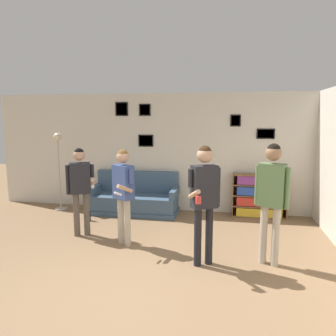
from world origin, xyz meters
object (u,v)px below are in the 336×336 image
Objects in this scene: person_player_foreground_center at (123,187)px; drinking_cup at (271,172)px; floor_lamp at (59,159)px; person_watcher_holding_cup at (204,192)px; bottle_on_floor at (89,215)px; bookshelf at (259,196)px; person_spectator_near_bookshelf at (272,191)px; person_player_foreground_left at (80,183)px; couch at (135,200)px.

drinking_cup is at bearing 38.01° from person_player_foreground_center.
floor_lamp reaches higher than person_watcher_holding_cup.
person_player_foreground_center is 5.67× the size of bottle_on_floor.
bookshelf is at bearing 15.03° from bottle_on_floor.
bookshelf reaches higher than bottle_on_floor.
floor_lamp is 1.02× the size of person_watcher_holding_cup.
floor_lamp reaches higher than person_spectator_near_bookshelf.
person_player_foreground_left is at bearing -153.12° from drinking_cup.
person_player_foreground_center is 14.64× the size of drinking_cup.
bottle_on_floor is 2.58× the size of drinking_cup.
person_watcher_holding_cup is at bearing -168.14° from person_spectator_near_bookshelf.
person_player_foreground_left is at bearing -151.51° from bookshelf.
person_watcher_holding_cup is at bearing -19.49° from person_player_foreground_left.
bottle_on_floor is at bearing -135.92° from couch.
bookshelf is at bearing 68.91° from person_watcher_holding_cup.
bottle_on_floor is (-3.49, 1.45, -1.00)m from person_spectator_near_bookshelf.
person_spectator_near_bookshelf is 2.42m from drinking_cup.
couch is 1.70× the size of bookshelf.
person_spectator_near_bookshelf is at bearing -39.19° from couch.
couch is 1.10× the size of floor_lamp.
person_player_foreground_center reaches higher than person_player_foreground_left.
bookshelf is 0.64× the size of floor_lamp.
person_player_foreground_center is 0.93× the size of person_watcher_holding_cup.
person_watcher_holding_cup is 3.18m from bottle_on_floor.
floor_lamp reaches higher than bookshelf.
person_player_foreground_center is at bearing -44.02° from bottle_on_floor.
person_spectator_near_bookshelf reaches higher than couch.
person_spectator_near_bookshelf is at bearing -10.68° from person_player_foreground_left.
person_player_foreground_left is (-0.54, -1.59, 0.69)m from couch.
couch is 1.12× the size of person_watcher_holding_cup.
person_player_foreground_left is at bearing 169.32° from person_spectator_near_bookshelf.
person_watcher_holding_cup is 15.82× the size of drinking_cup.
bottle_on_floor is at bearing 146.97° from person_watcher_holding_cup.
person_player_foreground_left is at bearing 160.51° from person_watcher_holding_cup.
person_player_foreground_center is at bearing -139.38° from bookshelf.
person_watcher_holding_cup reaches higher than person_player_foreground_center.
floor_lamp reaches higher than person_player_foreground_center.
couch is 17.75× the size of drinking_cup.
couch is 2.77m from bookshelf.
person_watcher_holding_cup is (-1.00, -2.60, 0.63)m from bookshelf.
drinking_cup is at bearing 26.88° from person_player_foreground_left.
person_watcher_holding_cup is at bearing -53.89° from couch.
bookshelf is at bearing 3.57° from floor_lamp.
person_player_foreground_left is 5.60× the size of bottle_on_floor.
person_watcher_holding_cup is (1.39, -0.54, 0.10)m from person_player_foreground_center.
bottle_on_floor is (-0.78, -0.76, -0.19)m from couch.
bookshelf reaches higher than couch.
bookshelf is 2.86m from person_watcher_holding_cup.
bottle_on_floor is at bearing 157.43° from person_spectator_near_bookshelf.
person_watcher_holding_cup is at bearing -115.43° from drinking_cup.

